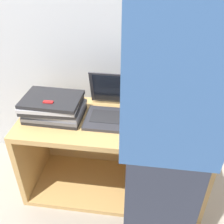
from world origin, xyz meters
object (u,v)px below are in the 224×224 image
Objects in this scene: laptop_stack_left at (53,107)px; laptop_stack_right at (177,118)px; person at (168,145)px; laptop_open at (115,109)px.

laptop_stack_left is 0.77m from laptop_stack_right.
laptop_stack_right is 0.22× the size of person.
person reaches higher than laptop_stack_right.
laptop_open is at bearing 8.20° from laptop_stack_left.
laptop_open is at bearing 172.40° from laptop_stack_right.
laptop_stack_left is 0.84m from person.
laptop_stack_left is 0.23× the size of person.
laptop_stack_left is at bearing -179.68° from laptop_stack_right.
person reaches higher than laptop_open.
laptop_stack_right is at bearing 0.32° from laptop_stack_left.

